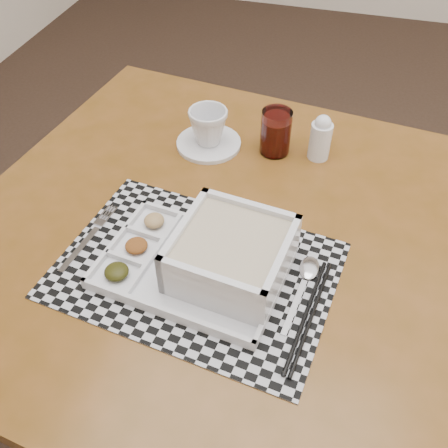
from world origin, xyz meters
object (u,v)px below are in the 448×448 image
(juice_glass, at_px, (276,134))
(serving_tray, at_px, (221,259))
(cup, at_px, (208,126))
(dining_table, at_px, (216,251))
(creamer_bottle, at_px, (321,138))

(juice_glass, bearing_deg, serving_tray, -92.72)
(serving_tray, height_order, cup, serving_tray)
(dining_table, xyz_separation_m, serving_tray, (0.04, -0.11, 0.12))
(cup, relative_size, juice_glass, 0.86)
(juice_glass, bearing_deg, creamer_bottle, 3.87)
(serving_tray, height_order, juice_glass, juice_glass)
(dining_table, distance_m, juice_glass, 0.30)
(serving_tray, bearing_deg, dining_table, 110.93)
(juice_glass, height_order, creamer_bottle, creamer_bottle)
(dining_table, bearing_deg, juice_glass, 76.88)
(creamer_bottle, bearing_deg, cup, -174.16)
(juice_glass, xyz_separation_m, creamer_bottle, (0.10, 0.01, 0.00))
(juice_glass, distance_m, creamer_bottle, 0.10)
(serving_tray, bearing_deg, cup, 110.25)
(dining_table, relative_size, juice_glass, 10.55)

